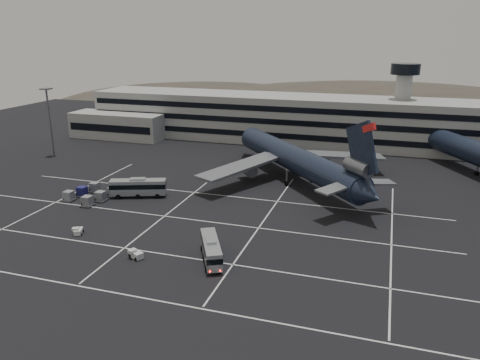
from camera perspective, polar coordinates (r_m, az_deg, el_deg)
name	(u,v)px	position (r m, az deg, el deg)	size (l,w,h in m)	color
ground	(185,228)	(81.72, -6.66, -5.88)	(260.00, 260.00, 0.00)	black
lane_markings	(192,227)	(81.96, -5.85, -5.78)	(90.00, 55.62, 0.01)	silver
terminal	(271,118)	(145.64, 3.74, 7.50)	(125.00, 26.00, 24.00)	gray
hills	(359,125)	(242.52, 14.29, 6.50)	(352.00, 180.00, 44.00)	#38332B
lightpole_left	(49,113)	(136.17, -22.27, 7.61)	(2.40, 2.40, 18.28)	slate
trijet_main	(297,160)	(105.04, 6.92, 2.49)	(42.31, 46.98, 18.08)	black
bus_near	(211,248)	(69.84, -3.55, -8.33)	(6.55, 9.78, 3.47)	gray
bus_far	(138,187)	(97.84, -12.31, -0.80)	(11.51, 6.45, 4.00)	gray
tug_a	(78,231)	(83.20, -19.10, -5.91)	(1.95, 2.36, 1.32)	silver
tug_b	(136,254)	(72.51, -12.51, -8.83)	(2.61, 2.25, 1.45)	silver
uld_cluster	(91,194)	(99.61, -17.68, -1.64)	(9.69, 10.70, 2.04)	#2D2D30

